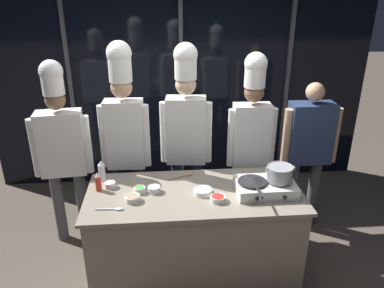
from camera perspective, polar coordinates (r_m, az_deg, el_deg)
ground_plane at (r=3.82m, az=0.33°, el=-18.90°), size 24.00×24.00×0.00m
window_wall_back at (r=4.92m, az=-1.67°, el=8.97°), size 4.92×0.09×2.70m
demo_counter at (r=3.54m, az=0.35°, el=-13.53°), size 1.88×0.84×0.89m
portable_stove at (r=3.32m, az=11.10°, el=-6.43°), size 0.51×0.36×0.11m
frying_pan at (r=3.25m, az=9.24°, el=-5.44°), size 0.26×0.44×0.04m
stock_pot at (r=3.30m, az=13.23°, el=-4.35°), size 0.25×0.22×0.14m
squeeze_bottle_chili at (r=3.37m, az=-14.10°, el=-5.65°), size 0.05×0.05×0.18m
squeeze_bottle_clear at (r=3.54m, az=-13.58°, el=-3.97°), size 0.06×0.06×0.20m
prep_bowl_scallions at (r=3.30m, az=-8.00°, el=-6.87°), size 0.10×0.10×0.05m
prep_bowl_mushrooms at (r=3.19m, az=-9.06°, el=-8.13°), size 0.13×0.13×0.05m
prep_bowl_bean_sprouts at (r=3.29m, az=-5.81°, el=-6.81°), size 0.11×0.11×0.05m
prep_bowl_garlic at (r=3.25m, az=1.69°, el=-7.17°), size 0.16×0.16×0.05m
prep_bowl_onion at (r=3.42m, az=-12.38°, el=-6.04°), size 0.10×0.10×0.05m
prep_bowl_bell_pepper at (r=3.16m, az=3.95°, el=-8.24°), size 0.13×0.13×0.05m
serving_spoon_slotted at (r=3.11m, az=-11.64°, el=-9.67°), size 0.23×0.05×0.02m
serving_spoon_solid at (r=3.54m, az=-1.00°, el=-4.79°), size 0.24×0.13×0.02m
chef_head at (r=3.88m, az=-19.27°, el=0.15°), size 0.57×0.27×1.94m
chef_sous at (r=3.71m, az=-10.27°, el=2.69°), size 0.49×0.23×2.10m
chef_line at (r=3.77m, az=-0.92°, el=2.84°), size 0.52×0.24×2.07m
chef_pastry at (r=3.83m, az=9.05°, el=2.04°), size 0.49×0.22×1.98m
person_guest at (r=4.15m, az=17.33°, el=0.03°), size 0.60×0.24×1.66m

